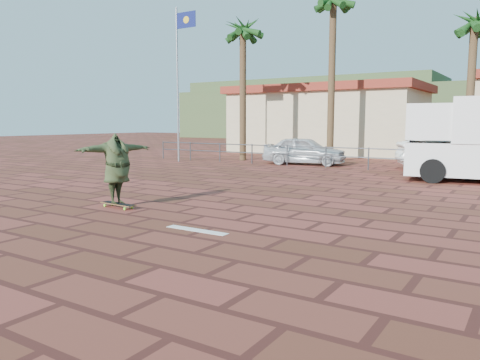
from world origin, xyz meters
name	(u,v)px	position (x,y,z in m)	size (l,w,h in m)	color
ground	(205,216)	(0.00, 0.00, 0.00)	(120.00, 120.00, 0.00)	brown
paint_stripe	(197,230)	(0.70, -1.20, 0.00)	(1.40, 0.22, 0.01)	white
guardrail	(369,155)	(0.00, 12.00, 0.68)	(24.06, 0.06, 1.00)	#47494F
flagpole	(179,73)	(-9.87, 11.00, 4.64)	(1.30, 0.10, 8.00)	gray
palm_far_left	(243,33)	(-7.50, 13.50, 6.83)	(2.40, 2.40, 8.25)	brown
palm_left	(333,6)	(-3.00, 15.00, 7.95)	(2.40, 2.40, 9.45)	brown
palm_center	(474,26)	(3.50, 15.50, 6.36)	(2.40, 2.40, 7.75)	brown
building_west	(328,119)	(-6.00, 22.00, 2.28)	(12.60, 7.60, 4.50)	beige
hill_front	(474,114)	(0.00, 50.00, 3.00)	(70.00, 18.00, 6.00)	#384C28
hill_back	(314,109)	(-22.00, 56.00, 4.00)	(35.00, 14.00, 8.00)	#384C28
longboard	(118,204)	(-2.45, -0.32, 0.09)	(1.13, 0.33, 0.11)	olive
skateboarder	(117,169)	(-2.45, -0.32, 0.98)	(2.14, 0.58, 1.74)	#334022
car_silver	(304,151)	(-3.55, 13.00, 0.70)	(1.64, 4.08, 1.39)	silver
car_white	(459,151)	(3.34, 14.09, 0.84)	(1.77, 5.09, 1.68)	white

